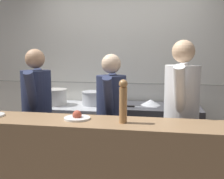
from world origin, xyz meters
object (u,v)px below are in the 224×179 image
sauce_pot (93,98)px  pepper_mill (123,100)px  chefs_knife (139,107)px  chef_line (181,115)px  mixing_bowl_steel (151,102)px  chef_head_cook (37,113)px  chef_sous (111,119)px  plated_dish_appetiser (77,117)px  stock_pot (55,97)px  oven_range (76,135)px

sauce_pot → pepper_mill: 1.55m
chefs_knife → chef_line: (0.48, -0.64, 0.05)m
chefs_knife → sauce_pot: bearing=164.0°
sauce_pot → mixing_bowl_steel: 0.80m
chef_head_cook → chef_sous: 0.85m
chefs_knife → chef_head_cook: 1.27m
mixing_bowl_steel → plated_dish_appetiser: plated_dish_appetiser is taller
chefs_knife → chef_sous: size_ratio=0.25×
plated_dish_appetiser → chefs_knife: bearing=68.7°
sauce_pot → plated_dish_appetiser: plated_dish_appetiser is taller
pepper_mill → chef_line: bearing=48.0°
chef_line → stock_pot: bearing=166.8°
plated_dish_appetiser → chef_line: 1.08m
sauce_pot → plated_dish_appetiser: bearing=-81.6°
chefs_knife → chef_sous: 0.64m
plated_dish_appetiser → chef_head_cook: (-0.65, 0.55, -0.12)m
chefs_knife → chef_head_cook: bearing=-150.9°
oven_range → pepper_mill: bearing=-57.5°
sauce_pot → plated_dish_appetiser: 1.37m
stock_pot → mixing_bowl_steel: size_ratio=1.31×
plated_dish_appetiser → stock_pot: bearing=120.2°
stock_pot → pepper_mill: 1.76m
pepper_mill → chef_head_cook: 1.26m
sauce_pot → pepper_mill: bearing=-66.3°
chefs_knife → chef_sous: bearing=-113.1°
stock_pot → sauce_pot: (0.53, 0.09, -0.02)m
stock_pot → chef_head_cook: chef_head_cook is taller
chef_head_cook → chef_sous: size_ratio=1.04×
mixing_bowl_steel → stock_pot: bearing=-176.2°
oven_range → mixing_bowl_steel: 1.16m
stock_pot → pepper_mill: bearing=-48.8°
chef_line → mixing_bowl_steel: bearing=122.8°
chef_sous → chef_line: chef_line is taller
sauce_pot → chef_line: chef_line is taller
oven_range → chefs_knife: bearing=-8.4°
sauce_pot → chef_head_cook: size_ratio=0.20×
plated_dish_appetiser → chef_head_cook: size_ratio=0.14×
chefs_knife → chef_line: 0.80m
stock_pot → chef_line: 1.82m
chef_head_cook → stock_pot: bearing=83.9°
oven_range → chef_head_cook: 0.91m
chefs_knife → chef_sous: chef_sous is taller
plated_dish_appetiser → chef_head_cook: chef_head_cook is taller
chefs_knife → plated_dish_appetiser: size_ratio=1.71×
oven_range → chef_sous: 1.06m
stock_pot → plated_dish_appetiser: bearing=-59.8°
mixing_bowl_steel → plated_dish_appetiser: size_ratio=1.15×
mixing_bowl_steel → chef_sous: 0.87m
stock_pot → sauce_pot: stock_pot is taller
oven_range → pepper_mill: (0.86, -1.35, 0.76)m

